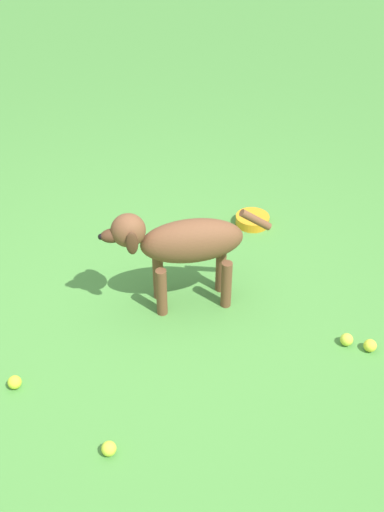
% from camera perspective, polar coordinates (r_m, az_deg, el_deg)
% --- Properties ---
extents(ground, '(14.00, 14.00, 0.00)m').
position_cam_1_polar(ground, '(3.25, -3.20, -6.71)').
color(ground, '#478438').
extents(dog, '(0.86, 0.40, 0.61)m').
position_cam_1_polar(dog, '(3.15, -0.94, 1.18)').
color(dog, brown).
rests_on(dog, ground).
extents(tennis_ball_0, '(0.07, 0.07, 0.07)m').
position_cam_1_polar(tennis_ball_0, '(3.06, -16.27, -11.28)').
color(tennis_ball_0, '#C5E22F').
rests_on(tennis_ball_0, ground).
extents(tennis_ball_1, '(0.07, 0.07, 0.07)m').
position_cam_1_polar(tennis_ball_1, '(3.24, 14.28, -7.59)').
color(tennis_ball_1, '#C8DB3B').
rests_on(tennis_ball_1, ground).
extents(tennis_ball_2, '(0.07, 0.07, 0.07)m').
position_cam_1_polar(tennis_ball_2, '(3.24, 16.34, -8.05)').
color(tennis_ball_2, '#CED535').
rests_on(tennis_ball_2, ground).
extents(tennis_ball_3, '(0.07, 0.07, 0.07)m').
position_cam_1_polar(tennis_ball_3, '(2.74, -7.79, -17.43)').
color(tennis_ball_3, '#C0D935').
rests_on(tennis_ball_3, ground).
extents(water_bowl, '(0.22, 0.22, 0.06)m').
position_cam_1_polar(water_bowl, '(4.01, 5.68, 3.38)').
color(water_bowl, orange).
rests_on(water_bowl, ground).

